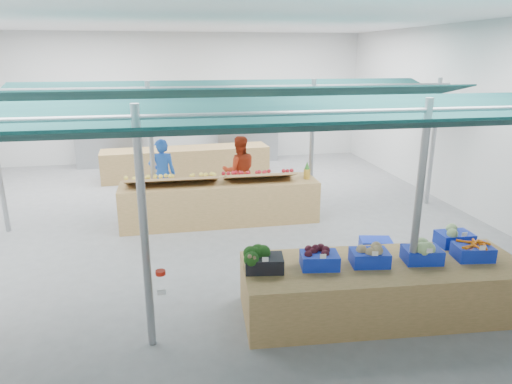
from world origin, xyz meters
TOP-DOWN VIEW (x-y plane):
  - floor at (0.00, 0.00)m, footprint 13.00×13.00m
  - hall at (0.00, 1.44)m, footprint 13.00×13.00m
  - pole_grid at (0.75, -1.75)m, footprint 10.00×4.60m
  - awnings at (0.75, -1.75)m, footprint 9.50×7.08m
  - back_shelving_left at (-2.50, 6.00)m, footprint 2.00×0.50m
  - back_shelving_right at (2.00, 6.00)m, footprint 2.00×0.50m
  - veg_counter at (2.16, -3.87)m, footprint 3.95×1.57m
  - fruit_counter at (0.38, 0.20)m, footprint 4.20×1.03m
  - far_counter at (-0.14, 4.18)m, footprint 4.89×1.24m
  - crate_stack at (2.60, -2.72)m, footprint 0.57×0.45m
  - vendor_left at (-0.82, 1.30)m, footprint 0.61×0.41m
  - vendor_right at (0.98, 1.30)m, footprint 0.82×0.64m
  - crate_broccoli at (0.50, -3.75)m, footprint 0.55×0.44m
  - crate_beets at (1.25, -3.81)m, footprint 0.55×0.44m
  - crate_celeriac at (1.94, -3.86)m, footprint 0.55×0.44m
  - crate_cabbage at (2.69, -3.91)m, footprint 0.55×0.44m
  - crate_carrots at (3.44, -3.97)m, footprint 0.55×0.44m
  - sparrow at (0.32, -3.87)m, footprint 0.12×0.09m
  - pole_ribbon at (-0.84, -4.27)m, footprint 0.12×0.12m
  - apple_heap_yellow at (-0.62, 0.11)m, footprint 1.91×0.73m
  - apple_heap_red at (1.23, 0.09)m, footprint 1.51×0.72m
  - pineapple at (2.27, 0.08)m, footprint 0.14×0.14m
  - crate_extra at (3.48, -3.49)m, footprint 0.51×0.41m

SIDE VIEW (x-z plane):
  - floor at x=0.00m, z-range 0.00..0.00m
  - crate_stack at x=2.60m, z-range 0.00..0.60m
  - veg_counter at x=2.16m, z-range 0.00..0.75m
  - far_counter at x=-0.14m, z-range 0.00..0.87m
  - fruit_counter at x=0.38m, z-range 0.00..0.90m
  - vendor_left at x=-0.82m, z-range 0.00..1.68m
  - vendor_right at x=0.98m, z-range 0.00..1.68m
  - crate_carrots at x=3.44m, z-range 0.72..1.01m
  - crate_beets at x=1.25m, z-range 0.74..1.03m
  - crate_celeriac at x=1.94m, z-range 0.74..1.05m
  - crate_extra at x=3.48m, z-range 0.74..1.06m
  - crate_broccoli at x=0.50m, z-range 0.73..1.08m
  - crate_cabbage at x=2.69m, z-range 0.73..1.08m
  - sparrow at x=0.32m, z-range 0.94..1.06m
  - back_shelving_left at x=-2.50m, z-range 0.00..2.00m
  - back_shelving_right at x=2.00m, z-range 0.00..2.00m
  - apple_heap_red at x=1.23m, z-range 0.93..1.20m
  - apple_heap_yellow at x=-0.62m, z-range 0.93..1.20m
  - pole_ribbon at x=-0.84m, z-range 0.94..1.22m
  - pineapple at x=2.27m, z-range 0.88..1.27m
  - pole_grid at x=0.75m, z-range 0.31..3.31m
  - hall at x=0.00m, z-range -3.85..9.15m
  - awnings at x=0.75m, z-range 2.63..2.93m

